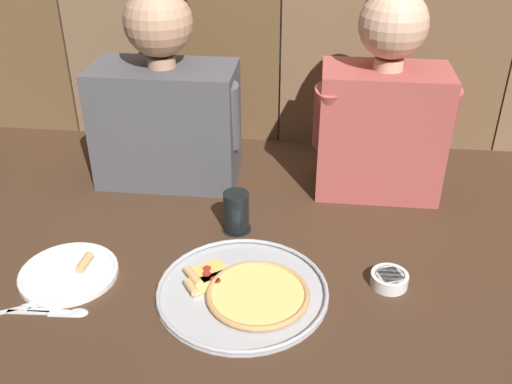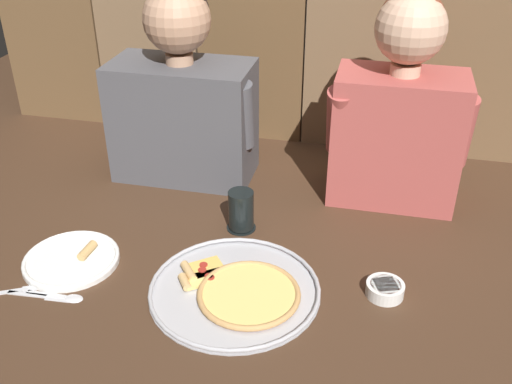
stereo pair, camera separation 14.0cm
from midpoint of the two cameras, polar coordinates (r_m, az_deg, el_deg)
ground_plane at (r=1.42m, az=-3.06°, el=-8.43°), size 3.20×3.20×0.00m
pizza_tray at (r=1.36m, az=-3.96°, el=-9.79°), size 0.40×0.40×0.03m
dinner_plate at (r=1.51m, az=-20.44°, el=-7.51°), size 0.24×0.24×0.03m
drinking_glass at (r=1.56m, az=-4.52°, el=-2.04°), size 0.08×0.08×0.11m
dipping_bowl at (r=1.40m, az=10.16°, el=-8.48°), size 0.09×0.09×0.03m
table_fork at (r=1.46m, az=-25.51°, el=-10.49°), size 0.12×0.07×0.01m
table_knife at (r=1.43m, az=-22.97°, el=-10.93°), size 0.16×0.03×0.01m
table_spoon at (r=1.41m, az=-20.70°, el=-10.97°), size 0.14×0.03×0.01m
diner_left at (r=1.75m, az=-11.26°, el=8.95°), size 0.46×0.22×0.59m
diner_right at (r=1.67m, az=10.10°, el=8.58°), size 0.39×0.21×0.60m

